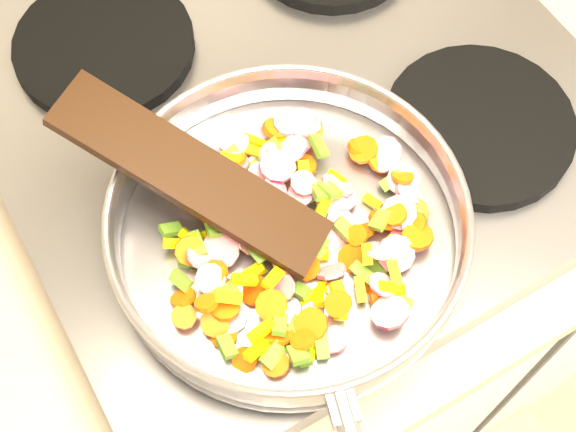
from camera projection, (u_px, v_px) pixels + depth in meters
cooktop at (286, 100)px, 0.84m from camera, size 0.60×0.60×0.04m
grate_fl at (231, 255)px, 0.73m from camera, size 0.19×0.19×0.02m
grate_fr at (479, 125)px, 0.79m from camera, size 0.19×0.19×0.02m
grate_bl at (104, 45)px, 0.84m from camera, size 0.19×0.19×0.02m
saute_pan at (289, 228)px, 0.70m from camera, size 0.35×0.51×0.06m
vegetable_heap at (296, 230)px, 0.71m from camera, size 0.27×0.27×0.05m
wooden_spatula at (192, 175)px, 0.69m from camera, size 0.18×0.24×0.08m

